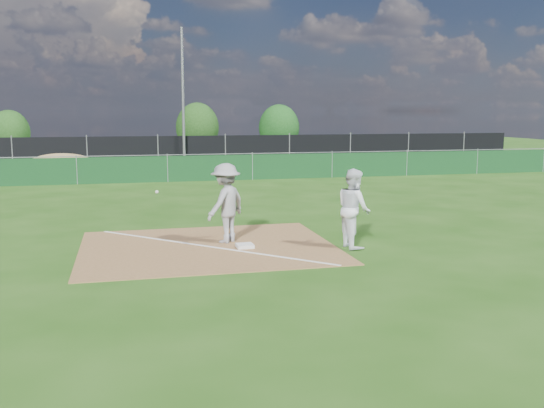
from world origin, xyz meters
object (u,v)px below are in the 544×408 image
Objects in this scene: car_left at (57,152)px; tree_left at (10,133)px; runner at (354,208)px; car_right at (202,149)px; play_at_first at (226,203)px; first_base at (245,246)px; tree_right at (279,128)px; car_mid at (129,150)px; tree_mid at (197,127)px; light_pole at (183,98)px.

tree_left is at bearing 23.85° from car_left.
car_right is at bearing -1.75° from runner.
play_at_first is 26.03m from car_left.
car_left reaches higher than first_base.
play_at_first reaches higher than car_left.
play_at_first is 33.41m from tree_right.
runner is 0.47× the size of car_mid.
tree_mid is (5.22, 5.71, 1.33)m from car_mid.
car_right is (9.12, 0.85, -0.03)m from car_left.
tree_mid is at bearing -27.90° from car_mid.
car_mid is 1.03× the size of tree_mid.
light_pole is 1.64× the size of car_right.
light_pole is at bearing -134.59° from car_mid.
light_pole is 2.05× the size of tree_mid.
tree_left is (-10.36, 31.92, 0.71)m from play_at_first.
first_base is at bearing -64.96° from play_at_first.
light_pole is at bearing -43.15° from tree_left.
runner is (1.90, -22.49, -3.05)m from light_pole.
tree_right is (9.14, 32.73, 1.88)m from first_base.
car_left is 1.30× the size of tree_left.
tree_mid is 1.03× the size of tree_right.
first_base is at bearing -105.61° from tree_right.
play_at_first is 0.64× the size of tree_right.
car_right is 6.35m from tree_mid.
tree_right is (6.41, -0.23, -0.07)m from tree_mid.
car_left is (-9.40, 26.41, -0.20)m from runner.
first_base is 2.75m from runner.
light_pole reaches higher than tree_left.
light_pole reaches higher than car_right.
tree_left is (-11.35, 10.64, -2.28)m from light_pole.
first_base is 34.38m from tree_left.
tree_right is (6.59, 33.23, 0.99)m from runner.
car_mid is 12.92m from tree_right.
first_base is 0.08× the size of car_right.
light_pole is 2.40× the size of tree_left.
runner is at bearing -11.06° from first_base.
car_left is (-6.84, 25.91, 0.69)m from first_base.
tree_mid is (2.07, 10.96, -1.99)m from light_pole.
tree_left is (-12.96, 5.88, 1.00)m from car_right.
car_left is at bearing -60.25° from tree_left.
tree_left is (-3.84, 6.73, 0.97)m from car_left.
light_pole reaches higher than runner.
car_mid is (-2.15, 26.54, -0.33)m from play_at_first.
car_right is (2.60, 26.05, -0.28)m from play_at_first.
car_mid is 9.87m from tree_left.
tree_right is (9.48, 32.02, 0.94)m from play_at_first.
first_base is at bearing -171.09° from car_left.
tree_mid reaches higher than first_base.
car_mid is at bearing 120.91° from light_pole.
tree_mid is (0.46, 6.20, 1.29)m from car_right.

